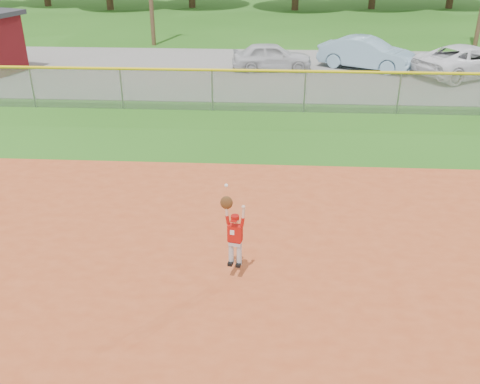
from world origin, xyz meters
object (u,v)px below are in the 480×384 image
object	(u,v)px
car_white_b	(469,61)
ballplayer	(234,232)
car_blue	(366,53)
car_white_a	(272,56)

from	to	relation	value
car_white_b	ballplayer	size ratio (longest dim) A/B	3.02
car_white_b	ballplayer	world-z (taller)	ballplayer
car_blue	ballplayer	xyz separation A→B (m)	(-5.02, -17.20, 0.26)
car_blue	car_white_b	size ratio (longest dim) A/B	0.88
car_white_a	ballplayer	world-z (taller)	ballplayer
car_white_a	car_white_b	distance (m)	8.78
car_white_b	car_white_a	bearing A→B (deg)	56.51
car_white_b	ballplayer	xyz separation A→B (m)	(-9.33, -15.98, 0.29)
car_white_a	car_blue	bearing A→B (deg)	-89.11
car_blue	ballplayer	distance (m)	17.92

